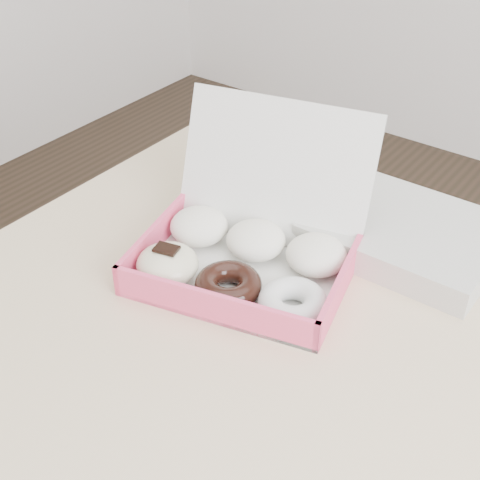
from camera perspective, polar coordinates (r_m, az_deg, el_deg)
The scene contains 3 objects.
table at distance 0.88m, azimuth 10.56°, elevation -14.71°, with size 1.20×0.80×0.75m.
donut_box at distance 0.93m, azimuth 0.47°, elevation -0.86°, with size 0.34×0.33×0.20m.
newspapers at distance 1.01m, azimuth 13.99°, elevation 0.50°, with size 0.26×0.21×0.04m, color silver.
Camera 1 is at (0.20, -0.53, 1.34)m, focal length 50.00 mm.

